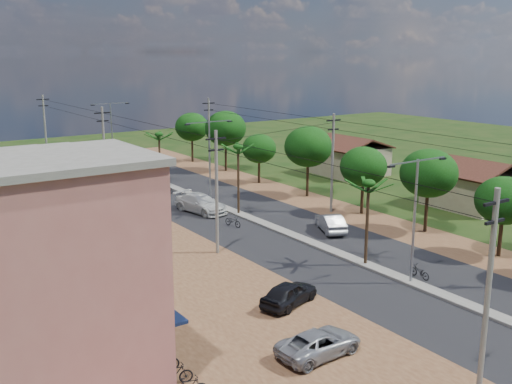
# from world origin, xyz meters

# --- Properties ---
(ground) EXTENTS (160.00, 160.00, 0.00)m
(ground) POSITION_xyz_m (0.00, 0.00, 0.00)
(ground) COLOR black
(ground) RESTS_ON ground
(road) EXTENTS (12.00, 110.00, 0.04)m
(road) POSITION_xyz_m (0.00, 15.00, 0.02)
(road) COLOR black
(road) RESTS_ON ground
(median) EXTENTS (1.00, 90.00, 0.18)m
(median) POSITION_xyz_m (0.00, 18.00, 0.09)
(median) COLOR #605E56
(median) RESTS_ON ground
(dirt_lot_west) EXTENTS (18.00, 46.00, 0.04)m
(dirt_lot_west) POSITION_xyz_m (-15.00, 8.00, 0.02)
(dirt_lot_west) COLOR #53311C
(dirt_lot_west) RESTS_ON ground
(dirt_shoulder_east) EXTENTS (5.00, 90.00, 0.03)m
(dirt_shoulder_east) POSITION_xyz_m (8.50, 15.00, 0.01)
(dirt_shoulder_east) COLOR #53311C
(dirt_shoulder_east) RESTS_ON ground
(shophouse_pink) EXTENTS (9.00, 6.40, 10.30)m
(shophouse_pink) POSITION_xyz_m (-21.98, 0.00, 5.16)
(shophouse_pink) COLOR #9B564E
(shophouse_pink) RESTS_ON ground
(shophouse_cream) EXTENTS (9.00, 6.40, 9.30)m
(shophouse_cream) POSITION_xyz_m (-21.98, 7.00, 4.66)
(shophouse_cream) COLOR gray
(shophouse_cream) RESTS_ON ground
(house_east_near) EXTENTS (7.60, 7.50, 4.60)m
(house_east_near) POSITION_xyz_m (20.00, 10.00, 2.39)
(house_east_near) COLOR gray
(house_east_near) RESTS_ON ground
(house_east_far) EXTENTS (7.60, 7.50, 4.60)m
(house_east_far) POSITION_xyz_m (21.00, 28.00, 2.39)
(house_east_far) COLOR gray
(house_east_far) RESTS_ON ground
(tree_east_b) EXTENTS (4.00, 4.00, 5.83)m
(tree_east_b) POSITION_xyz_m (9.30, 0.00, 4.11)
(tree_east_b) COLOR black
(tree_east_b) RESTS_ON ground
(tree_east_c) EXTENTS (4.60, 4.60, 6.83)m
(tree_east_c) POSITION_xyz_m (9.70, 7.00, 4.86)
(tree_east_c) COLOR black
(tree_east_c) RESTS_ON ground
(tree_east_d) EXTENTS (4.20, 4.20, 6.13)m
(tree_east_d) POSITION_xyz_m (9.40, 14.00, 4.34)
(tree_east_d) COLOR black
(tree_east_d) RESTS_ON ground
(tree_east_e) EXTENTS (4.80, 4.80, 7.14)m
(tree_east_e) POSITION_xyz_m (9.60, 22.00, 5.09)
(tree_east_e) COLOR black
(tree_east_e) RESTS_ON ground
(tree_east_f) EXTENTS (3.80, 3.80, 5.52)m
(tree_east_f) POSITION_xyz_m (9.20, 30.00, 3.89)
(tree_east_f) COLOR black
(tree_east_f) RESTS_ON ground
(tree_east_g) EXTENTS (5.00, 5.00, 7.38)m
(tree_east_g) POSITION_xyz_m (9.80, 38.00, 5.24)
(tree_east_g) COLOR black
(tree_east_g) RESTS_ON ground
(tree_east_h) EXTENTS (4.40, 4.40, 6.52)m
(tree_east_h) POSITION_xyz_m (9.50, 46.00, 4.64)
(tree_east_h) COLOR black
(tree_east_h) RESTS_ON ground
(palm_median_near) EXTENTS (2.00, 2.00, 6.15)m
(palm_median_near) POSITION_xyz_m (0.00, 4.00, 5.54)
(palm_median_near) COLOR black
(palm_median_near) RESTS_ON ground
(palm_median_mid) EXTENTS (2.00, 2.00, 6.55)m
(palm_median_mid) POSITION_xyz_m (0.00, 20.00, 5.90)
(palm_median_mid) COLOR black
(palm_median_mid) RESTS_ON ground
(palm_median_far) EXTENTS (2.00, 2.00, 5.85)m
(palm_median_far) POSITION_xyz_m (0.00, 36.00, 5.26)
(palm_median_far) COLOR black
(palm_median_far) RESTS_ON ground
(streetlight_near) EXTENTS (5.10, 0.18, 8.00)m
(streetlight_near) POSITION_xyz_m (0.00, 0.00, 4.79)
(streetlight_near) COLOR gray
(streetlight_near) RESTS_ON ground
(streetlight_mid) EXTENTS (5.10, 0.18, 8.00)m
(streetlight_mid) POSITION_xyz_m (0.00, 25.00, 4.79)
(streetlight_mid) COLOR gray
(streetlight_mid) RESTS_ON ground
(streetlight_far) EXTENTS (5.10, 0.18, 8.00)m
(streetlight_far) POSITION_xyz_m (0.00, 50.00, 4.79)
(streetlight_far) COLOR gray
(streetlight_far) RESTS_ON ground
(utility_pole_w_a) EXTENTS (1.60, 0.24, 9.00)m
(utility_pole_w_a) POSITION_xyz_m (-7.00, -10.00, 4.76)
(utility_pole_w_a) COLOR #605E56
(utility_pole_w_a) RESTS_ON ground
(utility_pole_w_b) EXTENTS (1.60, 0.24, 9.00)m
(utility_pole_w_b) POSITION_xyz_m (-7.00, 12.00, 4.76)
(utility_pole_w_b) COLOR #605E56
(utility_pole_w_b) RESTS_ON ground
(utility_pole_w_c) EXTENTS (1.60, 0.24, 9.00)m
(utility_pole_w_c) POSITION_xyz_m (-7.00, 34.00, 4.76)
(utility_pole_w_c) COLOR #605E56
(utility_pole_w_c) RESTS_ON ground
(utility_pole_w_d) EXTENTS (1.60, 0.24, 9.00)m
(utility_pole_w_d) POSITION_xyz_m (-7.00, 55.00, 4.76)
(utility_pole_w_d) COLOR #605E56
(utility_pole_w_d) RESTS_ON ground
(utility_pole_e_b) EXTENTS (1.60, 0.24, 9.00)m
(utility_pole_e_b) POSITION_xyz_m (7.50, 16.00, 4.76)
(utility_pole_e_b) COLOR #605E56
(utility_pole_e_b) RESTS_ON ground
(utility_pole_e_c) EXTENTS (1.60, 0.24, 9.00)m
(utility_pole_e_c) POSITION_xyz_m (7.50, 38.00, 4.76)
(utility_pole_e_c) COLOR #605E56
(utility_pole_e_c) RESTS_ON ground
(car_silver_mid) EXTENTS (3.23, 4.62, 1.44)m
(car_silver_mid) POSITION_xyz_m (3.35, 11.39, 0.72)
(car_silver_mid) COLOR gray
(car_silver_mid) RESTS_ON ground
(car_white_far) EXTENTS (3.33, 5.97, 1.64)m
(car_white_far) POSITION_xyz_m (-2.43, 22.59, 0.82)
(car_white_far) COLOR #B3B3AF
(car_white_far) RESTS_ON ground
(car_parked_silver) EXTENTS (4.54, 2.24, 1.24)m
(car_parked_silver) POSITION_xyz_m (-10.75, -3.75, 0.62)
(car_parked_silver) COLOR gray
(car_parked_silver) RESTS_ON ground
(car_parked_dark) EXTENTS (4.41, 2.86, 1.40)m
(car_parked_dark) POSITION_xyz_m (-8.35, 1.74, 0.70)
(car_parked_dark) COLOR black
(car_parked_dark) RESTS_ON ground
(moto_rider_east) EXTENTS (0.69, 1.65, 0.84)m
(moto_rider_east) POSITION_xyz_m (1.20, 0.30, 0.42)
(moto_rider_east) COLOR black
(moto_rider_east) RESTS_ON ground
(moto_rider_west_a) EXTENTS (0.98, 1.87, 0.94)m
(moto_rider_west_a) POSITION_xyz_m (-2.48, 17.04, 0.47)
(moto_rider_west_a) COLOR black
(moto_rider_west_a) RESTS_ON ground
(moto_rider_west_b) EXTENTS (0.69, 1.67, 0.97)m
(moto_rider_west_b) POSITION_xyz_m (-1.45, 31.22, 0.49)
(moto_rider_west_b) COLOR black
(moto_rider_west_b) RESTS_ON ground
(roadside_sign) EXTENTS (0.27, 1.21, 1.01)m
(roadside_sign) POSITION_xyz_m (-8.00, 2.00, 0.50)
(roadside_sign) COLOR #B0102D
(roadside_sign) RESTS_ON ground
(parked_scooter_row) EXTENTS (1.73, 12.58, 1.00)m
(parked_scooter_row) POSITION_xyz_m (-17.68, -0.20, 0.50)
(parked_scooter_row) COLOR black
(parked_scooter_row) RESTS_ON ground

